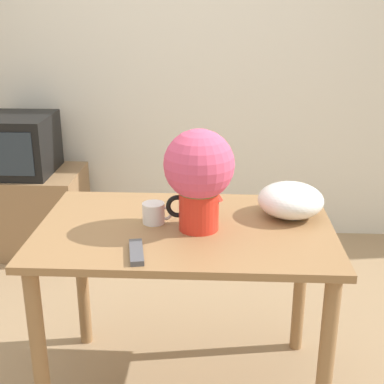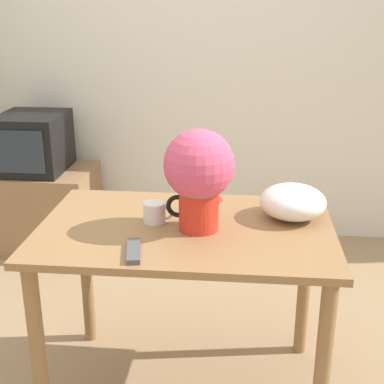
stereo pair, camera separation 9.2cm
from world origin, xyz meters
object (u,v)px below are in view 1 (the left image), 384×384
tv_set (20,144)px  coffee_mug (154,213)px  flower_vase (199,173)px  white_bowl (291,200)px

tv_set → coffee_mug: bearing=-52.3°
flower_vase → tv_set: (-1.24, 1.42, -0.27)m
flower_vase → coffee_mug: flower_vase is taller
flower_vase → tv_set: 1.91m
coffee_mug → white_bowl: white_bowl is taller
white_bowl → coffee_mug: bearing=-169.8°
white_bowl → flower_vase: bearing=-158.4°
white_bowl → tv_set: 2.06m
coffee_mug → tv_set: size_ratio=0.25×
flower_vase → white_bowl: (0.38, 0.15, -0.16)m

